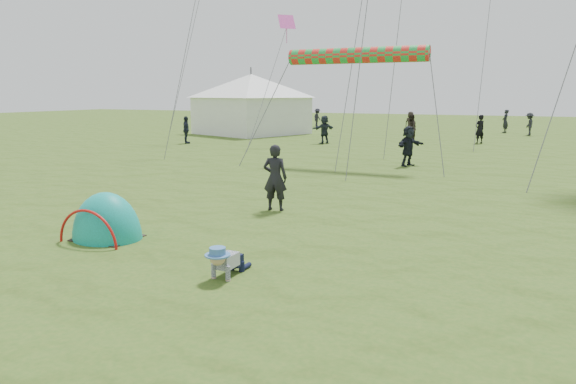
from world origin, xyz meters
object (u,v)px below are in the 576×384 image
at_px(crawling_toddler, 225,260).
at_px(event_marquee, 251,102).
at_px(popup_tent, 108,238).
at_px(standing_adult, 275,178).

xyz_separation_m(crawling_toddler, event_marquee, (-14.36, 27.30, 2.08)).
bearing_deg(popup_tent, event_marquee, 110.77).
relative_size(standing_adult, event_marquee, 0.25).
bearing_deg(crawling_toddler, standing_adult, 107.86).
relative_size(popup_tent, event_marquee, 0.29).
bearing_deg(popup_tent, crawling_toddler, -17.06).
xyz_separation_m(popup_tent, event_marquee, (-10.89, 26.35, 2.37)).
xyz_separation_m(popup_tent, standing_adult, (2.05, 3.84, 0.86)).
distance_m(popup_tent, standing_adult, 4.44).
height_order(crawling_toddler, popup_tent, popup_tent).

